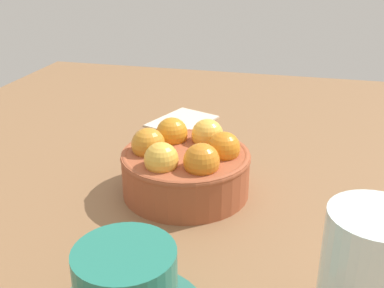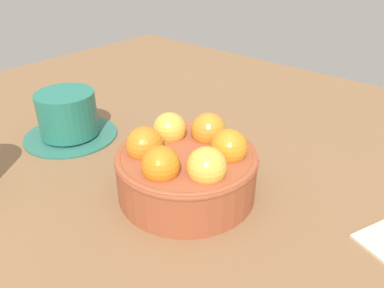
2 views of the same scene
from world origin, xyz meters
The scene contains 4 objects.
ground_plane centered at (0.00, 0.00, -2.45)cm, with size 123.46×104.62×4.90cm, color brown.
terracotta_bowl centered at (0.00, -0.01, 3.83)cm, with size 16.44×16.44×8.60cm.
water_glass centered at (19.89, 19.93, 5.79)cm, with size 7.48×7.48×11.57cm, color silver.
folded_napkin centered at (-24.72, -7.14, 0.30)cm, with size 11.63×8.51×0.60cm, color beige.
Camera 1 is at (51.85, 13.70, 29.93)cm, focal length 43.86 mm.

